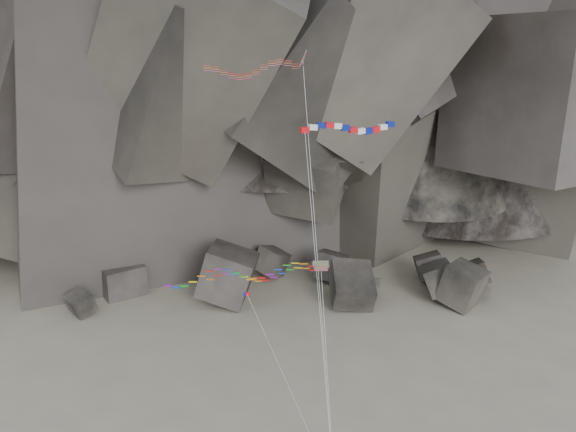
{
  "coord_description": "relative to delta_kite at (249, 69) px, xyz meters",
  "views": [
    {
      "loc": [
        -2.02,
        -39.94,
        34.64
      ],
      "look_at": [
        1.33,
        6.0,
        20.43
      ],
      "focal_mm": 35.0,
      "sensor_mm": 36.0,
      "label": 1
    }
  ],
  "objects": [
    {
      "name": "headland",
      "position": [
        1.77,
        67.25,
        9.18
      ],
      "size": [
        110.0,
        70.0,
        84.0
      ],
      "primitive_type": null,
      "color": "#4E4840",
      "rests_on": "ground"
    },
    {
      "name": "boulder_field",
      "position": [
        8.14,
        29.82,
        -30.5
      ],
      "size": [
        59.56,
        18.27,
        8.99
      ],
      "color": "#47423F",
      "rests_on": "ground"
    },
    {
      "name": "delta_kite",
      "position": [
        0.0,
        0.0,
        0.0
      ],
      "size": [
        9.6,
        8.96,
        32.65
      ],
      "rotation": [
        0.0,
        0.0,
        -0.26
      ],
      "color": "red",
      "rests_on": "ground"
    },
    {
      "name": "banner_kite",
      "position": [
        7.45,
        -0.35,
        -4.61
      ],
      "size": [
        7.68,
        8.84,
        27.37
      ],
      "rotation": [
        0.0,
        0.0,
        0.28
      ],
      "color": "red",
      "rests_on": "ground"
    },
    {
      "name": "parafoil_kite",
      "position": [
        -1.17,
        -4.37,
        -14.46
      ],
      "size": [
        12.94,
        3.71,
        17.8
      ],
      "rotation": [
        0.0,
        0.0,
        -0.34
      ],
      "color": "#B6D40B",
      "rests_on": "ground"
    },
    {
      "name": "pennant_kite",
      "position": [
        0.74,
        -2.3,
        -20.46
      ],
      "size": [
        6.74,
        6.85,
        13.67
      ],
      "rotation": [
        0.0,
        0.0,
        -0.13
      ],
      "color": "red",
      "rests_on": "ground"
    }
  ]
}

